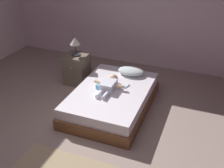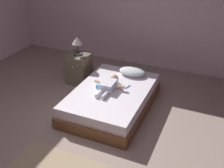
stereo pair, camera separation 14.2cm
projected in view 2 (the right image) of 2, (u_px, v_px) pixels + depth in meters
name	position (u px, v px, depth m)	size (l,w,h in m)	color
ground_plane	(70.00, 148.00, 3.69)	(8.00, 8.00, 0.00)	gray
wall_behind_bed	(143.00, 1.00, 5.43)	(8.00, 0.12, 2.71)	silver
bed	(112.00, 99.00, 4.44)	(1.16, 1.73, 0.35)	brown
pillow	(132.00, 71.00, 4.78)	(0.46, 0.32, 0.12)	silver
baby	(109.00, 84.00, 4.36)	(0.52, 0.62, 0.16)	silver
toothbrush	(128.00, 87.00, 4.42)	(0.04, 0.13, 0.02)	#297FE4
nightstand	(79.00, 68.00, 5.18)	(0.41, 0.44, 0.57)	#6B614C
lamp	(77.00, 42.00, 4.92)	(0.19, 0.19, 0.34)	#333338
toy_block	(99.00, 87.00, 4.36)	(0.09, 0.09, 0.07)	#4AADDE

